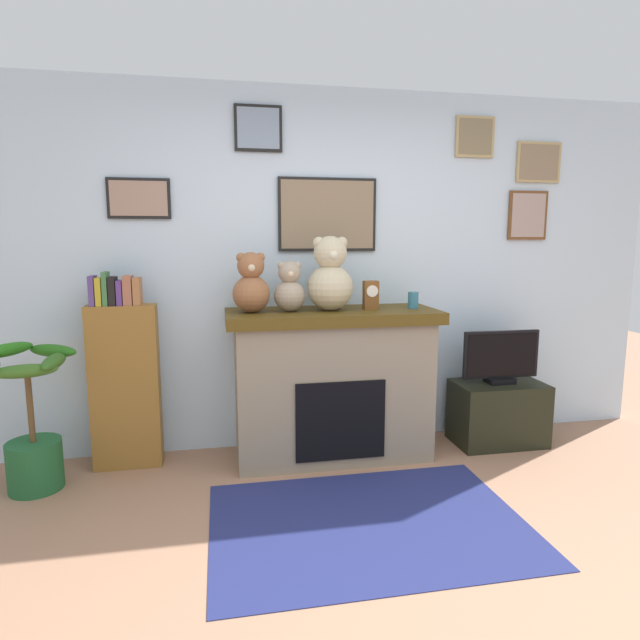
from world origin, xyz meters
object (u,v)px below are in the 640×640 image
(teddy_bear_cream, at_px, (251,286))
(teddy_bear_tan, at_px, (330,277))
(mantel_clock, at_px, (371,295))
(teddy_bear_grey, at_px, (290,289))
(candle_jar, at_px, (413,300))
(tv_stand, at_px, (498,413))
(television, at_px, (501,358))
(bookshelf, at_px, (125,379))
(potted_plant, at_px, (32,432))
(fireplace, at_px, (332,383))

(teddy_bear_cream, distance_m, teddy_bear_tan, 0.54)
(mantel_clock, distance_m, teddy_bear_grey, 0.57)
(candle_jar, relative_size, teddy_bear_grey, 0.34)
(tv_stand, distance_m, television, 0.43)
(tv_stand, height_order, teddy_bear_cream, teddy_bear_cream)
(tv_stand, height_order, candle_jar, candle_jar)
(tv_stand, xyz_separation_m, candle_jar, (-0.70, 0.00, 0.88))
(tv_stand, distance_m, teddy_bear_cream, 2.09)
(television, xyz_separation_m, teddy_bear_cream, (-1.84, 0.01, 0.57))
(bookshelf, distance_m, teddy_bear_cream, 1.06)
(tv_stand, bearing_deg, teddy_bear_grey, 179.86)
(potted_plant, relative_size, television, 1.53)
(teddy_bear_tan, bearing_deg, potted_plant, -175.53)
(teddy_bear_cream, height_order, teddy_bear_grey, teddy_bear_cream)
(tv_stand, bearing_deg, potted_plant, -177.41)
(potted_plant, height_order, candle_jar, candle_jar)
(mantel_clock, bearing_deg, bookshelf, 176.69)
(candle_jar, bearing_deg, television, -0.47)
(potted_plant, height_order, teddy_bear_grey, teddy_bear_grey)
(television, xyz_separation_m, teddy_bear_grey, (-1.58, 0.01, 0.54))
(mantel_clock, relative_size, teddy_bear_cream, 0.50)
(candle_jar, bearing_deg, fireplace, 178.26)
(television, xyz_separation_m, teddy_bear_tan, (-1.30, 0.01, 0.62))
(bookshelf, bearing_deg, teddy_bear_grey, -4.97)
(fireplace, height_order, teddy_bear_tan, teddy_bear_tan)
(potted_plant, bearing_deg, television, 2.56)
(teddy_bear_cream, bearing_deg, television, -0.16)
(fireplace, height_order, teddy_bear_cream, teddy_bear_cream)
(television, distance_m, teddy_bear_tan, 1.44)
(television, xyz_separation_m, candle_jar, (-0.70, 0.01, 0.45))
(candle_jar, bearing_deg, mantel_clock, -179.81)
(fireplace, xyz_separation_m, bookshelf, (-1.40, 0.08, 0.08))
(potted_plant, relative_size, mantel_clock, 4.54)
(potted_plant, distance_m, teddy_bear_tan, 2.11)
(bookshelf, relative_size, potted_plant, 1.46)
(teddy_bear_grey, distance_m, teddy_bear_tan, 0.29)
(candle_jar, distance_m, teddy_bear_cream, 1.15)
(mantel_clock, xyz_separation_m, teddy_bear_grey, (-0.57, 0.00, 0.05))
(potted_plant, xyz_separation_m, teddy_bear_tan, (1.90, 0.15, 0.91))
(mantel_clock, bearing_deg, tv_stand, -0.18)
(teddy_bear_tan, bearing_deg, fireplace, 44.05)
(fireplace, distance_m, mantel_clock, 0.68)
(fireplace, height_order, mantel_clock, mantel_clock)
(teddy_bear_tan, bearing_deg, candle_jar, 0.06)
(potted_plant, height_order, mantel_clock, mantel_clock)
(teddy_bear_grey, bearing_deg, teddy_bear_tan, -0.04)
(bookshelf, height_order, teddy_bear_tan, teddy_bear_tan)
(fireplace, distance_m, bookshelf, 1.41)
(mantel_clock, relative_size, teddy_bear_grey, 0.58)
(candle_jar, bearing_deg, teddy_bear_cream, -179.97)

